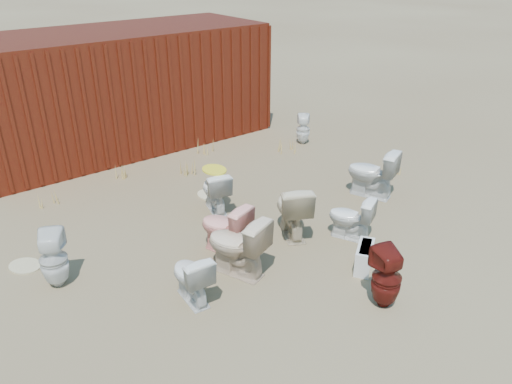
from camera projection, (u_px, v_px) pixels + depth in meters
ground at (281, 239)px, 7.39m from camera, size 100.00×100.00×0.00m
shipping_container at (123, 88)px, 10.54m from camera, size 6.00×2.40×2.40m
toilet_front_a at (191, 277)px, 6.00m from camera, size 0.43×0.69×0.67m
toilet_front_pink at (225, 228)px, 6.94m from camera, size 0.64×0.84×0.76m
toilet_front_c at (351, 218)px, 7.30m from camera, size 0.61×0.75×0.67m
toilet_front_maroon at (387, 278)px, 5.88m from camera, size 0.43×0.44×0.78m
toilet_front_e at (372, 173)px, 8.51m from camera, size 0.74×0.95×0.85m
toilet_back_a at (54, 259)px, 6.24m from camera, size 0.47×0.47×0.77m
toilet_back_beige_left at (237, 245)px, 6.45m from camera, size 0.73×0.95×0.85m
toilet_back_beige_right at (292, 209)px, 7.36m from camera, size 0.81×0.95×0.85m
toilet_back_yellowlid at (215, 190)px, 8.06m from camera, size 0.57×0.78×0.71m
toilet_back_e at (303, 129)px, 10.85m from camera, size 0.42×0.42×0.65m
yellow_lid at (214, 170)px, 7.90m from camera, size 0.36×0.45×0.02m
loose_tank at (364, 257)px, 6.66m from camera, size 0.53×0.45×0.35m
loose_lid_near at (210, 195)px, 8.68m from camera, size 0.44×0.54×0.02m
loose_lid_far at (25, 266)px, 6.76m from camera, size 0.54×0.58×0.02m
weed_clump_a at (45, 197)px, 8.35m from camera, size 0.36×0.36×0.26m
weed_clump_b at (192, 168)px, 9.40m from camera, size 0.32×0.32×0.30m
weed_clump_c at (288, 146)px, 10.46m from camera, size 0.36×0.36×0.28m
weed_clump_d at (122, 171)px, 9.31m from camera, size 0.30×0.30×0.25m
weed_clump_e at (209, 147)px, 10.35m from camera, size 0.34×0.34×0.31m
weed_clump_f at (394, 169)px, 9.44m from camera, size 0.28×0.28×0.22m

